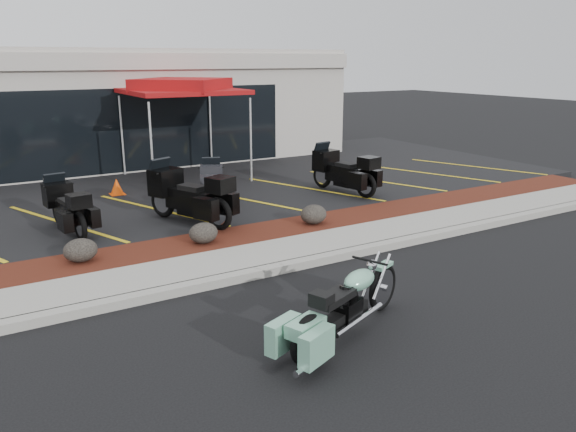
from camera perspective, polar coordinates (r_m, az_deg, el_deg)
ground at (r=9.07m, az=-1.57°, el=-8.25°), size 90.00×90.00×0.00m
curb at (r=9.77m, az=-4.16°, el=-5.99°), size 24.00×0.25×0.15m
sidewalk at (r=10.36m, az=-5.91°, el=-4.74°), size 24.00×1.20×0.15m
mulch_bed at (r=11.40m, az=-8.47°, el=-2.88°), size 24.00×1.20×0.16m
upper_lot at (r=16.36m, az=-15.75°, el=2.38°), size 26.00×9.60×0.15m
dealership_building at (r=22.15m, az=-20.54°, el=10.40°), size 18.00×8.16×4.00m
boulder_left at (r=10.73m, az=-20.34°, el=-3.28°), size 0.60×0.50×0.42m
boulder_mid at (r=11.19m, az=-8.59°, el=-1.71°), size 0.58×0.49×0.41m
boulder_right at (r=12.36m, az=2.62°, el=0.17°), size 0.60×0.50×0.43m
hero_cruiser at (r=8.55m, az=9.61°, el=-6.50°), size 2.81×1.67×0.97m
touring_black_front at (r=13.23m, az=-22.43°, el=1.60°), size 1.01×2.07×1.15m
touring_black_mid at (r=13.10m, az=-12.70°, el=2.79°), size 1.78×2.53×1.38m
touring_grey at (r=14.43m, az=-7.75°, el=3.73°), size 1.51×2.10×1.14m
touring_black_rear at (r=15.82m, az=3.51°, el=5.19°), size 1.25×2.36×1.30m
traffic_cone at (r=15.77m, az=-17.01°, el=2.88°), size 0.40×0.40×0.43m
popup_canopy at (r=17.23m, az=-10.72°, el=12.67°), size 3.78×3.78×2.97m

